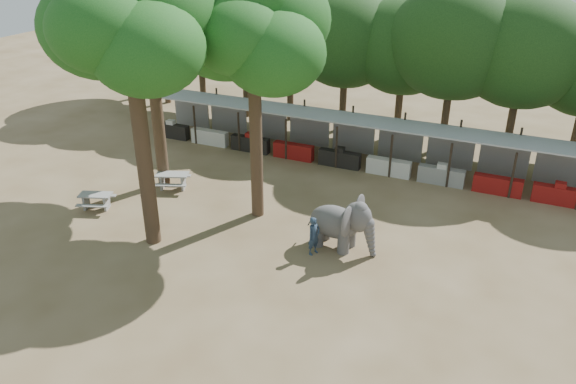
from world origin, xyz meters
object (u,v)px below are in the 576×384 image
at_px(yard_tree_back, 252,27).
at_px(elephant, 342,223).
at_px(picnic_table_near, 96,199).
at_px(yard_tree_left, 148,22).
at_px(picnic_table_far, 173,179).
at_px(yard_tree_center, 128,19).
at_px(handler, 314,236).

distance_m(yard_tree_back, elephant, 8.86).
bearing_deg(picnic_table_near, yard_tree_back, 1.44).
xyz_separation_m(yard_tree_left, picnic_table_far, (0.89, -0.48, -7.67)).
height_order(yard_tree_left, picnic_table_far, yard_tree_left).
height_order(elephant, picnic_table_far, elephant).
distance_m(yard_tree_left, yard_tree_center, 5.92).
bearing_deg(yard_tree_back, picnic_table_far, 174.14).
height_order(yard_tree_left, handler, yard_tree_left).
relative_size(yard_tree_left, picnic_table_far, 5.38).
relative_size(handler, picnic_table_far, 0.81).
xyz_separation_m(yard_tree_left, elephant, (10.69, -2.39, -7.04)).
bearing_deg(yard_tree_left, picnic_table_far, -28.05).
bearing_deg(picnic_table_far, yard_tree_back, -27.10).
relative_size(elephant, picnic_table_far, 1.50).
distance_m(yard_tree_back, handler, 8.90).
bearing_deg(yard_tree_left, elephant, -12.58).
relative_size(yard_tree_back, elephant, 3.70).
bearing_deg(yard_tree_center, handler, 13.98).
bearing_deg(yard_tree_left, handler, -18.66).
distance_m(yard_tree_center, handler, 10.92).
relative_size(picnic_table_near, picnic_table_far, 0.93).
xyz_separation_m(picnic_table_near, picnic_table_far, (2.05, 3.36, 0.04)).
height_order(yard_tree_left, yard_tree_center, yard_tree_center).
bearing_deg(yard_tree_back, yard_tree_left, 170.54).
relative_size(handler, picnic_table_near, 0.88).
bearing_deg(elephant, yard_tree_left, 172.95).
bearing_deg(yard_tree_left, yard_tree_back, -9.46).
bearing_deg(yard_tree_back, elephant, -16.46).
xyz_separation_m(yard_tree_back, elephant, (4.69, -1.39, -7.38)).
bearing_deg(picnic_table_far, yard_tree_center, -86.26).
bearing_deg(elephant, picnic_table_near, -167.51).
bearing_deg(picnic_table_near, yard_tree_left, 53.08).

